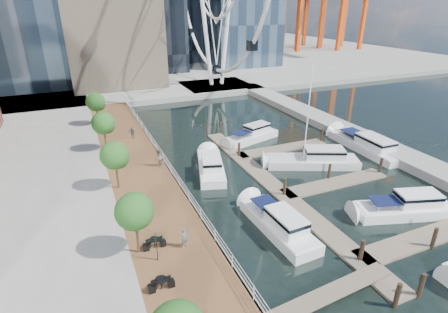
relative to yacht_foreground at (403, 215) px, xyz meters
The scene contains 15 objects.
ground 10.83m from the yacht_foreground, behind, with size 520.00×520.00×0.00m, color black.
boardwalk 24.15m from the yacht_foreground, 144.97° to the left, with size 6.00×60.00×1.00m, color brown.
seawall 21.76m from the yacht_foreground, 140.44° to the left, with size 0.25×60.00×1.00m, color #595954.
land_far 101.43m from the yacht_foreground, 96.10° to the left, with size 200.00×114.00×1.00m, color gray.
breakwater 21.00m from the yacht_foreground, 63.92° to the left, with size 4.00×60.00×1.00m, color gray.
pier 50.96m from the yacht_foreground, 86.37° to the left, with size 14.00×12.00×1.00m, color gray.
railing 21.88m from the yacht_foreground, 140.60° to the left, with size 0.10×60.00×1.05m, color white, non-canonical shape.
floating_docks 9.28m from the yacht_foreground, 107.61° to the left, with size 16.00×34.00×2.60m.
street_trees 25.98m from the yacht_foreground, 149.89° to the left, with size 2.60×42.60×4.60m.
cafe_tables 21.45m from the yacht_foreground, behind, with size 2.50×13.70×0.74m.
yacht_foreground is the anchor object (origin of this frame).
pedestrian_near 19.27m from the yacht_foreground, behind, with size 0.55×0.36×1.52m, color #525C6D.
pedestrian_mid 23.89m from the yacht_foreground, 137.67° to the left, with size 0.94×0.73×1.93m, color #7D6456.
pedestrian_far 31.59m from the yacht_foreground, 126.29° to the left, with size 0.90×0.37×1.53m, color #333640.
moored_yachts 10.22m from the yacht_foreground, 99.82° to the left, with size 24.31×32.60×11.50m.
Camera 1 is at (-13.69, -16.29, 16.92)m, focal length 28.00 mm.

